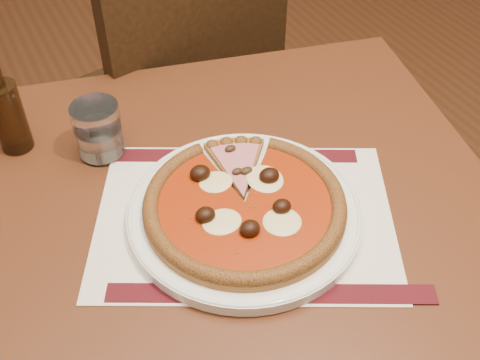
{
  "coord_description": "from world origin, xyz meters",
  "views": [
    {
      "loc": [
        -0.54,
        -0.43,
        1.42
      ],
      "look_at": [
        -0.24,
        0.16,
        0.78
      ],
      "focal_mm": 45.0,
      "sensor_mm": 36.0,
      "label": 1
    }
  ],
  "objects_px": {
    "pizza": "(245,204)",
    "bottle": "(7,113)",
    "plate": "(245,213)",
    "water_glass": "(98,130)",
    "chair_far": "(179,95)",
    "table": "(246,244)"
  },
  "relations": [
    {
      "from": "pizza",
      "to": "bottle",
      "type": "relative_size",
      "value": 1.68
    },
    {
      "from": "bottle",
      "to": "pizza",
      "type": "bearing_deg",
      "value": -50.48
    },
    {
      "from": "pizza",
      "to": "plate",
      "type": "bearing_deg",
      "value": 64.31
    },
    {
      "from": "plate",
      "to": "water_glass",
      "type": "bearing_deg",
      "value": 120.52
    },
    {
      "from": "chair_far",
      "to": "pizza",
      "type": "bearing_deg",
      "value": 66.62
    },
    {
      "from": "chair_far",
      "to": "plate",
      "type": "relative_size",
      "value": 2.7
    },
    {
      "from": "pizza",
      "to": "bottle",
      "type": "bearing_deg",
      "value": 129.52
    },
    {
      "from": "plate",
      "to": "water_glass",
      "type": "distance_m",
      "value": 0.28
    },
    {
      "from": "pizza",
      "to": "water_glass",
      "type": "height_order",
      "value": "water_glass"
    },
    {
      "from": "water_glass",
      "to": "bottle",
      "type": "xyz_separation_m",
      "value": [
        -0.12,
        0.08,
        0.02
      ]
    },
    {
      "from": "table",
      "to": "bottle",
      "type": "bearing_deg",
      "value": 133.98
    },
    {
      "from": "chair_far",
      "to": "plate",
      "type": "bearing_deg",
      "value": 66.62
    },
    {
      "from": "chair_far",
      "to": "bottle",
      "type": "distance_m",
      "value": 0.57
    },
    {
      "from": "plate",
      "to": "water_glass",
      "type": "height_order",
      "value": "water_glass"
    },
    {
      "from": "chair_far",
      "to": "plate",
      "type": "height_order",
      "value": "chair_far"
    },
    {
      "from": "table",
      "to": "plate",
      "type": "height_order",
      "value": "plate"
    },
    {
      "from": "chair_far",
      "to": "pizza",
      "type": "distance_m",
      "value": 0.67
    },
    {
      "from": "chair_far",
      "to": "plate",
      "type": "xyz_separation_m",
      "value": [
        -0.14,
        -0.61,
        0.22
      ]
    },
    {
      "from": "pizza",
      "to": "water_glass",
      "type": "distance_m",
      "value": 0.28
    },
    {
      "from": "water_glass",
      "to": "chair_far",
      "type": "bearing_deg",
      "value": 52.67
    },
    {
      "from": "water_glass",
      "to": "bottle",
      "type": "height_order",
      "value": "bottle"
    },
    {
      "from": "water_glass",
      "to": "bottle",
      "type": "distance_m",
      "value": 0.15
    }
  ]
}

